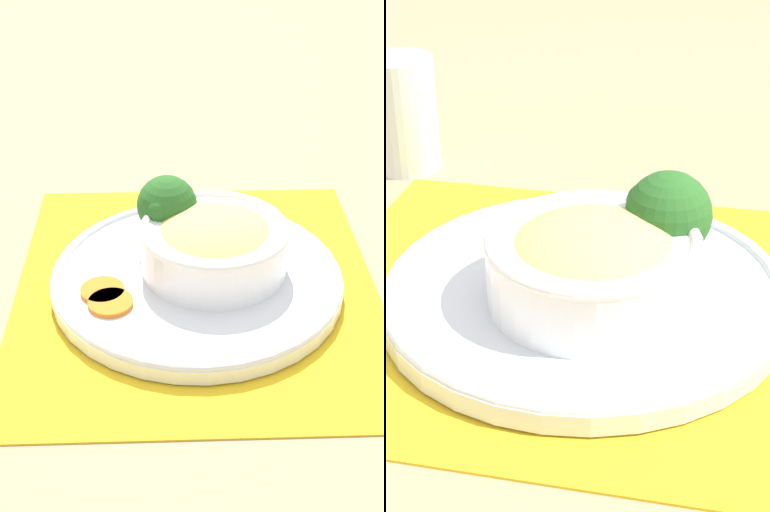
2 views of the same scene
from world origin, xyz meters
TOP-DOWN VIEW (x-y plane):
  - ground_plane at (0.00, 0.00)m, footprint 4.00×4.00m
  - placemat at (0.00, 0.00)m, footprint 0.46×0.41m
  - plate at (0.00, 0.00)m, footprint 0.32×0.32m
  - bowl at (0.01, -0.02)m, footprint 0.16×0.16m
  - broccoli_floret at (0.06, 0.03)m, footprint 0.07×0.07m
  - carrot_slice_near at (-0.03, 0.10)m, footprint 0.05×0.05m
  - carrot_slice_middle at (-0.05, 0.09)m, footprint 0.05×0.05m
  - water_glass at (-0.24, 0.24)m, footprint 0.07×0.07m

SIDE VIEW (x-z plane):
  - ground_plane at x=0.00m, z-range 0.00..0.00m
  - placemat at x=0.00m, z-range 0.00..0.00m
  - plate at x=0.00m, z-range 0.00..0.03m
  - carrot_slice_near at x=-0.03m, z-range 0.02..0.03m
  - carrot_slice_middle at x=-0.05m, z-range 0.02..0.03m
  - bowl at x=0.01m, z-range 0.02..0.09m
  - water_glass at x=-0.24m, z-range -0.01..0.11m
  - broccoli_floret at x=0.06m, z-range 0.03..0.12m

